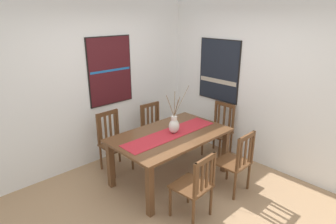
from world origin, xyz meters
TOP-DOWN VIEW (x-y plane):
  - ground_plane at (0.00, 0.00)m, footprint 6.40×6.40m
  - wall_back at (0.00, 1.86)m, footprint 6.40×0.12m
  - wall_side at (1.86, 0.00)m, footprint 0.12×6.40m
  - dining_table at (0.38, 0.52)m, footprint 1.71×1.04m
  - table_runner at (0.38, 0.52)m, footprint 1.57×0.36m
  - centerpiece_vase at (0.44, 0.51)m, footprint 0.31×0.20m
  - chair_0 at (-0.07, 1.37)m, footprint 0.43×0.43m
  - chair_1 at (-0.02, -0.33)m, footprint 0.45×0.45m
  - chair_2 at (1.57, 0.51)m, footprint 0.44×0.44m
  - chair_3 at (0.81, 1.39)m, footprint 0.45×0.45m
  - chair_4 at (0.82, -0.33)m, footprint 0.43×0.43m
  - painting_on_back_wall at (0.22, 1.79)m, footprint 0.81×0.05m
  - painting_on_side_wall at (1.79, 0.76)m, footprint 0.05×0.83m

SIDE VIEW (x-z plane):
  - ground_plane at x=0.00m, z-range -0.03..0.00m
  - chair_1 at x=-0.02m, z-range 0.02..0.91m
  - chair_3 at x=0.81m, z-range 0.02..0.91m
  - chair_4 at x=0.82m, z-range 0.01..0.93m
  - chair_2 at x=1.57m, z-range 0.01..0.94m
  - chair_0 at x=-0.07m, z-range 0.01..0.96m
  - dining_table at x=0.38m, z-range 0.27..1.02m
  - table_runner at x=0.38m, z-range 0.75..0.75m
  - centerpiece_vase at x=0.44m, z-range 0.52..1.22m
  - wall_back at x=0.00m, z-range 0.00..2.70m
  - wall_side at x=1.86m, z-range 0.00..2.70m
  - painting_on_side_wall at x=1.79m, z-range 0.92..2.00m
  - painting_on_back_wall at x=0.22m, z-range 0.95..2.07m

